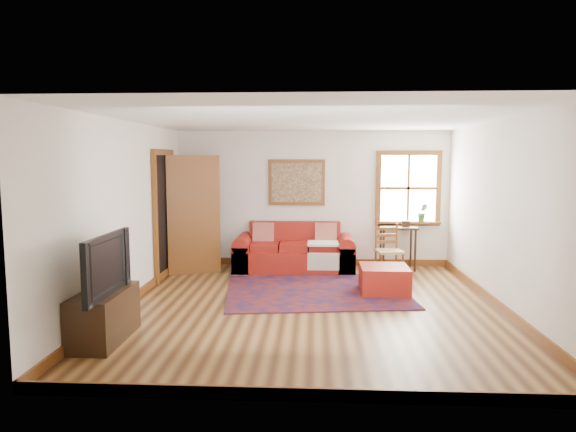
# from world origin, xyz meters

# --- Properties ---
(ground) EXTENTS (5.50, 5.50, 0.00)m
(ground) POSITION_xyz_m (0.00, 0.00, 0.00)
(ground) COLOR #432612
(ground) RESTS_ON ground
(room_envelope) EXTENTS (5.04, 5.54, 2.52)m
(room_envelope) POSITION_xyz_m (0.00, 0.02, 1.65)
(room_envelope) COLOR silver
(room_envelope) RESTS_ON ground
(window) EXTENTS (1.18, 0.20, 1.38)m
(window) POSITION_xyz_m (1.78, 2.70, 1.31)
(window) COLOR white
(window) RESTS_ON ground
(doorway) EXTENTS (0.89, 1.08, 2.14)m
(doorway) POSITION_xyz_m (-2.21, 1.78, 1.07)
(doorway) COLOR black
(doorway) RESTS_ON ground
(framed_artwork) EXTENTS (1.05, 0.07, 0.85)m
(framed_artwork) POSITION_xyz_m (-0.30, 2.71, 1.55)
(framed_artwork) COLOR brown
(framed_artwork) RESTS_ON ground
(persian_rug) EXTENTS (2.89, 2.42, 0.02)m
(persian_rug) POSITION_xyz_m (0.07, 0.78, 0.01)
(persian_rug) COLOR #61170D
(persian_rug) RESTS_ON ground
(red_leather_sofa) EXTENTS (2.14, 0.88, 0.84)m
(red_leather_sofa) POSITION_xyz_m (-0.32, 2.33, 0.28)
(red_leather_sofa) COLOR maroon
(red_leather_sofa) RESTS_ON ground
(red_ottoman) EXTENTS (0.71, 0.71, 0.40)m
(red_ottoman) POSITION_xyz_m (1.08, 0.77, 0.20)
(red_ottoman) COLOR maroon
(red_ottoman) RESTS_ON ground
(side_table) EXTENTS (0.65, 0.49, 0.78)m
(side_table) POSITION_xyz_m (1.54, 2.45, 0.66)
(side_table) COLOR #301D10
(side_table) RESTS_ON ground
(ladder_back_chair) EXTENTS (0.48, 0.46, 0.90)m
(ladder_back_chair) POSITION_xyz_m (1.28, 1.80, 0.49)
(ladder_back_chair) COLOR tan
(ladder_back_chair) RESTS_ON ground
(media_cabinet) EXTENTS (0.45, 1.01, 0.56)m
(media_cabinet) POSITION_xyz_m (-2.26, -1.42, 0.28)
(media_cabinet) COLOR #301D10
(media_cabinet) RESTS_ON ground
(television) EXTENTS (0.15, 1.13, 0.65)m
(television) POSITION_xyz_m (-2.24, -1.60, 0.88)
(television) COLOR black
(television) RESTS_ON media_cabinet
(candle_hurricane) EXTENTS (0.12, 0.12, 0.18)m
(candle_hurricane) POSITION_xyz_m (-2.21, -1.08, 0.64)
(candle_hurricane) COLOR silver
(candle_hurricane) RESTS_ON media_cabinet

